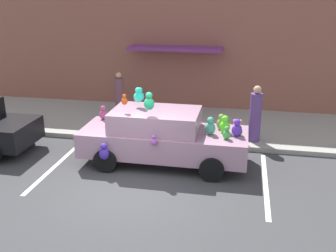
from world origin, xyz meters
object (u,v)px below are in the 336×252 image
at_px(plush_covered_car, 162,136).
at_px(teddy_bear_on_sidewalk, 237,131).
at_px(pedestrian_near_shopfront, 255,116).
at_px(pedestrian_walking_past, 120,96).

xyz_separation_m(plush_covered_car, teddy_bear_on_sidewalk, (2.03, 1.73, -0.33)).
bearing_deg(teddy_bear_on_sidewalk, plush_covered_car, -139.45).
xyz_separation_m(pedestrian_near_shopfront, pedestrian_walking_past, (-4.89, 1.54, -0.04)).
relative_size(pedestrian_near_shopfront, pedestrian_walking_past, 1.05).
bearing_deg(pedestrian_walking_past, teddy_bear_on_sidewalk, -21.03).
bearing_deg(pedestrian_walking_past, pedestrian_near_shopfront, -17.43).
distance_m(plush_covered_car, teddy_bear_on_sidewalk, 2.69).
relative_size(teddy_bear_on_sidewalk, pedestrian_walking_past, 0.42).
height_order(plush_covered_car, teddy_bear_on_sidewalk, plush_covered_car).
distance_m(pedestrian_near_shopfront, pedestrian_walking_past, 5.13).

